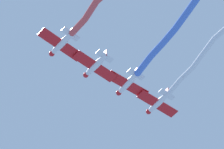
{
  "coord_description": "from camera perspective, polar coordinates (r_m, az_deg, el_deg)",
  "views": [
    {
      "loc": [
        -37.45,
        -9.75,
        1.82
      ],
      "look_at": [
        5.18,
        -4.71,
        56.27
      ],
      "focal_mm": 81.02,
      "sensor_mm": 36.0,
      "label": 1
    }
  ],
  "objects": [
    {
      "name": "smoke_trail_lead",
      "position": [
        68.19,
        10.83,
        2.92
      ],
      "size": [
        14.53,
        11.73,
        1.46
      ],
      "color": "white"
    },
    {
      "name": "airplane_lead",
      "position": [
        72.83,
        5.18,
        -3.25
      ],
      "size": [
        5.67,
        5.79,
        1.66
      ],
      "rotation": [
        0.0,
        0.0,
        0.77
      ],
      "color": "white"
    },
    {
      "name": "smoke_trail_left_wing",
      "position": [
        64.97,
        8.89,
        7.53
      ],
      "size": [
        19.56,
        16.08,
        2.43
      ],
      "color": "#4C75DB"
    },
    {
      "name": "airplane_right_wing",
      "position": [
        68.29,
        -1.91,
        0.98
      ],
      "size": [
        5.84,
        5.61,
        1.66
      ],
      "rotation": [
        0.0,
        0.0,
        0.82
      ],
      "color": "white"
    },
    {
      "name": "airplane_slot",
      "position": [
        66.84,
        -5.76,
        3.44
      ],
      "size": [
        5.89,
        5.55,
        1.66
      ],
      "rotation": [
        0.0,
        0.0,
        0.83
      ],
      "color": "white"
    },
    {
      "name": "airplane_left_wing",
      "position": [
        70.61,
        1.74,
        -1.05
      ],
      "size": [
        5.56,
        5.88,
        1.66
      ],
      "rotation": [
        0.0,
        0.0,
        0.74
      ],
      "color": "white"
    }
  ]
}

